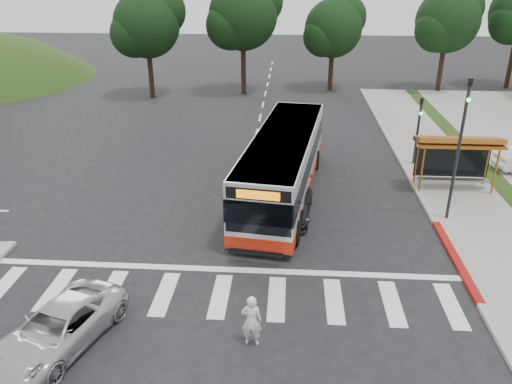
# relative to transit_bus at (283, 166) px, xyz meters

# --- Properties ---
(ground) EXTENTS (140.00, 140.00, 0.00)m
(ground) POSITION_rel_transit_bus_xyz_m (-2.03, -3.71, -1.62)
(ground) COLOR black
(ground) RESTS_ON ground
(sidewalk_east) EXTENTS (4.00, 40.00, 0.12)m
(sidewalk_east) POSITION_rel_transit_bus_xyz_m (8.97, 4.29, -1.56)
(sidewalk_east) COLOR gray
(sidewalk_east) RESTS_ON ground
(curb_east) EXTENTS (0.30, 40.00, 0.15)m
(curb_east) POSITION_rel_transit_bus_xyz_m (6.97, 4.29, -1.54)
(curb_east) COLOR #9E9991
(curb_east) RESTS_ON ground
(curb_east_red) EXTENTS (0.32, 6.00, 0.15)m
(curb_east_red) POSITION_rel_transit_bus_xyz_m (6.97, -5.71, -1.54)
(curb_east_red) COLOR maroon
(curb_east_red) RESTS_ON ground
(crosswalk_ladder) EXTENTS (18.00, 2.60, 0.01)m
(crosswalk_ladder) POSITION_rel_transit_bus_xyz_m (-2.03, -8.71, -1.61)
(crosswalk_ladder) COLOR silver
(crosswalk_ladder) RESTS_ON ground
(bus_shelter) EXTENTS (4.20, 1.60, 2.86)m
(bus_shelter) POSITION_rel_transit_bus_xyz_m (8.77, 1.39, 0.73)
(bus_shelter) COLOR #985419
(bus_shelter) RESTS_ON sidewalk_east
(traffic_signal_ne_tall) EXTENTS (0.18, 0.37, 6.50)m
(traffic_signal_ne_tall) POSITION_rel_transit_bus_xyz_m (7.57, -2.22, 2.26)
(traffic_signal_ne_tall) COLOR black
(traffic_signal_ne_tall) RESTS_ON ground
(traffic_signal_ne_short) EXTENTS (0.18, 0.37, 4.00)m
(traffic_signal_ne_short) POSITION_rel_transit_bus_xyz_m (7.57, 4.78, 0.86)
(traffic_signal_ne_short) COLOR black
(traffic_signal_ne_short) RESTS_ON ground
(tree_ne_a) EXTENTS (6.16, 5.74, 9.30)m
(tree_ne_a) POSITION_rel_transit_bus_xyz_m (14.05, 24.35, 4.77)
(tree_ne_a) COLOR black
(tree_ne_a) RESTS_ON parking_lot
(tree_north_a) EXTENTS (6.60, 6.15, 10.17)m
(tree_north_a) POSITION_rel_transit_bus_xyz_m (-3.95, 22.36, 5.30)
(tree_north_a) COLOR black
(tree_north_a) RESTS_ON ground
(tree_north_b) EXTENTS (5.72, 5.33, 8.43)m
(tree_north_b) POSITION_rel_transit_bus_xyz_m (4.04, 24.35, 4.04)
(tree_north_b) COLOR black
(tree_north_b) RESTS_ON ground
(tree_north_c) EXTENTS (6.16, 5.74, 9.30)m
(tree_north_c) POSITION_rel_transit_bus_xyz_m (-11.95, 20.35, 4.67)
(tree_north_c) COLOR black
(tree_north_c) RESTS_ON ground
(transit_bus) EXTENTS (4.39, 12.79, 3.24)m
(transit_bus) POSITION_rel_transit_bus_xyz_m (0.00, 0.00, 0.00)
(transit_bus) COLOR silver
(transit_bus) RESTS_ON ground
(pedestrian) EXTENTS (0.66, 0.45, 1.75)m
(pedestrian) POSITION_rel_transit_bus_xyz_m (-0.73, -11.05, -0.74)
(pedestrian) COLOR silver
(pedestrian) RESTS_ON ground
(dark_sedan) EXTENTS (2.18, 4.53, 1.27)m
(dark_sedan) POSITION_rel_transit_bus_xyz_m (0.47, -2.13, -0.98)
(dark_sedan) COLOR black
(dark_sedan) RESTS_ON ground
(silver_suv_south) EXTENTS (3.48, 5.09, 1.29)m
(silver_suv_south) POSITION_rel_transit_bus_xyz_m (-6.58, -11.49, -0.97)
(silver_suv_south) COLOR #B9BCBF
(silver_suv_south) RESTS_ON ground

